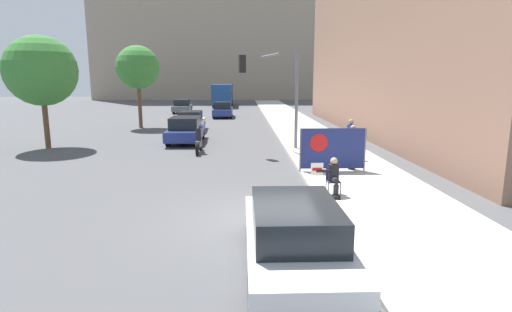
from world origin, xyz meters
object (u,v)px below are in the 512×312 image
object	(u,v)px
car_on_road_midblock	(191,121)
car_on_road_distant	(223,110)
car_on_road_far_lane	(182,106)
street_tree_near_curb	(41,71)
seated_protester	(333,176)
street_tree_midblock	(138,67)
pedestrian_behind	(350,138)
traffic_light_pole	(275,82)
car_on_road_nearest	(186,130)
protest_banner	(332,149)
motorcycle_on_road	(199,142)
parked_car_curbside	(294,235)
jogger_on_sidewalk	(352,147)
city_bus_on_road	(223,93)

from	to	relation	value
car_on_road_midblock	car_on_road_distant	distance (m)	11.11
car_on_road_far_lane	street_tree_near_curb	bearing A→B (deg)	-99.15
seated_protester	street_tree_midblock	bearing A→B (deg)	143.83
car_on_road_midblock	car_on_road_distant	xyz separation A→B (m)	(1.77, 10.97, 0.03)
pedestrian_behind	car_on_road_far_lane	distance (m)	30.08
traffic_light_pole	car_on_road_nearest	distance (m)	6.57
protest_banner	car_on_road_nearest	xyz separation A→B (m)	(-6.81, 8.35, -0.28)
pedestrian_behind	motorcycle_on_road	xyz separation A→B (m)	(-7.06, 2.45, -0.50)
street_tree_midblock	parked_car_curbside	bearing A→B (deg)	-69.64
parked_car_curbside	street_tree_midblock	world-z (taller)	street_tree_midblock
pedestrian_behind	protest_banner	bearing A→B (deg)	-158.64
car_on_road_distant	car_on_road_far_lane	xyz separation A→B (m)	(-4.83, 5.78, -0.02)
seated_protester	jogger_on_sidewalk	bearing A→B (deg)	91.32
seated_protester	protest_banner	bearing A→B (deg)	102.95
car_on_road_distant	motorcycle_on_road	size ratio (longest dim) A/B	2.10
pedestrian_behind	car_on_road_far_lane	bearing A→B (deg)	72.83
seated_protester	car_on_road_nearest	xyz separation A→B (m)	(-6.11, 11.64, -0.01)
seated_protester	street_tree_near_curb	distance (m)	16.96
car_on_road_nearest	car_on_road_midblock	bearing A→B (deg)	93.87
parked_car_curbside	car_on_road_nearest	size ratio (longest dim) A/B	1.05
city_bus_on_road	car_on_road_far_lane	bearing A→B (deg)	-109.49
jogger_on_sidewalk	parked_car_curbside	bearing A→B (deg)	47.22
car_on_road_midblock	car_on_road_far_lane	world-z (taller)	car_on_road_far_lane
traffic_light_pole	motorcycle_on_road	xyz separation A→B (m)	(-3.87, -0.18, -2.98)
car_on_road_nearest	car_on_road_midblock	size ratio (longest dim) A/B	1.03
pedestrian_behind	street_tree_near_curb	size ratio (longest dim) A/B	0.30
parked_car_curbside	car_on_road_far_lane	xyz separation A→B (m)	(-7.72, 38.08, 0.04)
seated_protester	street_tree_near_curb	world-z (taller)	street_tree_near_curb
jogger_on_sidewalk	car_on_road_midblock	size ratio (longest dim) A/B	0.42
pedestrian_behind	street_tree_near_curb	world-z (taller)	street_tree_near_curb
motorcycle_on_road	street_tree_near_curb	size ratio (longest dim) A/B	0.36
street_tree_near_curb	street_tree_midblock	bearing A→B (deg)	73.87
car_on_road_distant	motorcycle_on_road	distance (m)	19.54
jogger_on_sidewalk	parked_car_curbside	world-z (taller)	jogger_on_sidewalk
car_on_road_midblock	city_bus_on_road	distance (m)	28.26
car_on_road_midblock	car_on_road_distant	size ratio (longest dim) A/B	0.96
car_on_road_nearest	car_on_road_distant	distance (m)	16.18
seated_protester	city_bus_on_road	xyz separation A→B (m)	(-5.46, 45.01, 1.00)
car_on_road_distant	car_on_road_far_lane	world-z (taller)	car_on_road_distant
jogger_on_sidewalk	street_tree_midblock	xyz separation A→B (m)	(-12.19, 15.68, 3.51)
jogger_on_sidewalk	car_on_road_far_lane	bearing A→B (deg)	-90.05
protest_banner	car_on_road_distant	bearing A→B (deg)	102.40
car_on_road_far_lane	car_on_road_midblock	bearing A→B (deg)	-79.64
car_on_road_midblock	protest_banner	bearing A→B (deg)	-62.08
car_on_road_nearest	city_bus_on_road	xyz separation A→B (m)	(0.65, 33.37, 1.00)
car_on_road_distant	street_tree_near_curb	distance (m)	20.07
protest_banner	car_on_road_nearest	size ratio (longest dim) A/B	0.58
pedestrian_behind	car_on_road_midblock	xyz separation A→B (m)	(-8.52, 11.01, -0.33)
city_bus_on_road	motorcycle_on_road	distance (m)	36.82
car_on_road_nearest	car_on_road_far_lane	world-z (taller)	car_on_road_nearest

